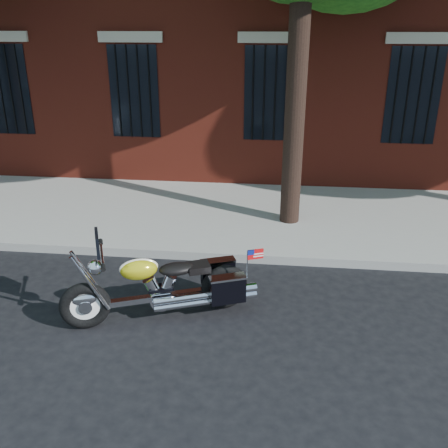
# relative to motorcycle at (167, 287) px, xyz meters

# --- Properties ---
(ground) EXTENTS (120.00, 120.00, 0.00)m
(ground) POSITION_rel_motorcycle_xyz_m (1.14, 0.39, -0.44)
(ground) COLOR black
(ground) RESTS_ON ground
(curb) EXTENTS (40.00, 0.16, 0.15)m
(curb) POSITION_rel_motorcycle_xyz_m (1.14, 1.77, -0.37)
(curb) COLOR gray
(curb) RESTS_ON ground
(sidewalk) EXTENTS (40.00, 3.60, 0.15)m
(sidewalk) POSITION_rel_motorcycle_xyz_m (1.14, 3.65, -0.37)
(sidewalk) COLOR gray
(sidewalk) RESTS_ON ground
(motorcycle) EXTENTS (2.56, 1.32, 1.32)m
(motorcycle) POSITION_rel_motorcycle_xyz_m (0.00, 0.00, 0.00)
(motorcycle) COLOR black
(motorcycle) RESTS_ON ground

